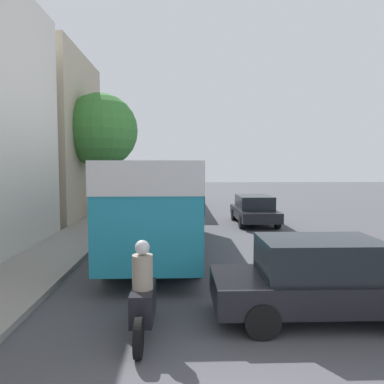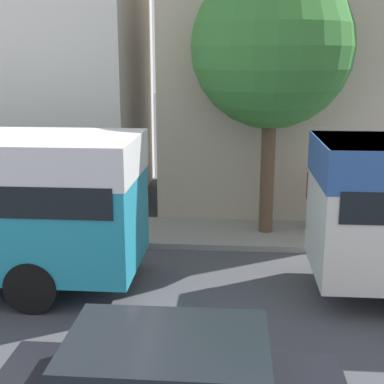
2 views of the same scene
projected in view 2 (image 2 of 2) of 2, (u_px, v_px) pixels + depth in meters
The scene contains 4 objects.
building_midblock at pixel (45, 60), 17.44m from camera, with size 6.00×6.19×8.98m.
building_far_terrace at pixel (291, 60), 16.85m from camera, with size 6.06×7.75×9.03m.
pedestrian_near_curb at pixel (313, 196), 14.09m from camera, with size 0.37×0.37×1.75m.
street_tree at pixel (272, 48), 12.95m from camera, with size 3.97×3.97×6.68m.
Camera 2 is at (8.32, 16.22, 4.63)m, focal length 50.00 mm.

